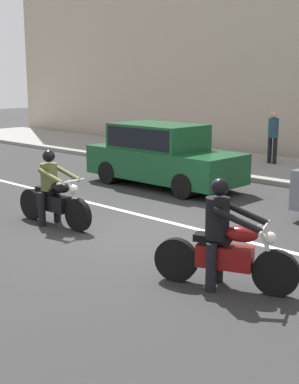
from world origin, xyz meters
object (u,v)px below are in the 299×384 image
Objects in this scene: motorcycle_with_rider_olive at (53,195)px; parked_sedan_forest_green at (161,155)px; motorcycle_with_rider_black_leather at (224,244)px; pedestrian_bystander at (273,134)px.

parked_sedan_forest_green is (-1.12, 4.46, 0.25)m from motorcycle_with_rider_olive.
motorcycle_with_rider_black_leather is at bearing -4.01° from motorcycle_with_rider_olive.
motorcycle_with_rider_black_leather is 0.44× the size of parked_sedan_forest_green.
parked_sedan_forest_green is at bearing 139.53° from motorcycle_with_rider_black_leather.
motorcycle_with_rider_olive is at bearing -86.60° from pedestrian_bystander.
motorcycle_with_rider_olive is 0.46× the size of parked_sedan_forest_green.
parked_sedan_forest_green is at bearing 104.14° from motorcycle_with_rider_olive.
motorcycle_with_rider_black_leather is at bearing -62.45° from pedestrian_bystander.
motorcycle_with_rider_black_leather is 4.48m from motorcycle_with_rider_olive.
parked_sedan_forest_green is 4.90m from pedestrian_bystander.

